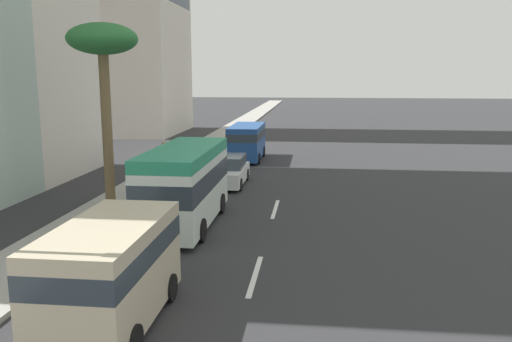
{
  "coord_description": "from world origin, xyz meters",
  "views": [
    {
      "loc": [
        -2.72,
        -1.66,
        5.81
      ],
      "look_at": [
        19.14,
        0.82,
        1.73
      ],
      "focal_mm": 36.63,
      "sensor_mm": 36.0,
      "label": 1
    }
  ],
  "objects": [
    {
      "name": "sidewalk_right",
      "position": [
        31.5,
        7.04,
        0.07
      ],
      "size": [
        162.0,
        2.81,
        0.15
      ],
      "primitive_type": "cube",
      "color": "#9E9B93",
      "rests_on": "ground_plane"
    },
    {
      "name": "ground_plane",
      "position": [
        31.5,
        0.0,
        0.0
      ],
      "size": [
        198.0,
        198.0,
        0.0
      ],
      "primitive_type": "plane",
      "color": "#2D2D30"
    },
    {
      "name": "lane_stripe_far",
      "position": [
        19.38,
        0.0,
        0.01
      ],
      "size": [
        3.2,
        0.16,
        0.01
      ],
      "primitive_type": "cube",
      "color": "silver",
      "rests_on": "ground_plane"
    },
    {
      "name": "pedestrian_near_lamp",
      "position": [
        27.36,
        7.32,
        1.09
      ],
      "size": [
        0.39,
        0.37,
        1.7
      ],
      "rotation": [
        0.0,
        0.0,
        3.77
      ],
      "color": "red",
      "rests_on": "sidewalk_right"
    },
    {
      "name": "minibus_third",
      "position": [
        16.53,
        3.29,
        1.68
      ],
      "size": [
        6.73,
        2.33,
        3.07
      ],
      "rotation": [
        0.0,
        0.0,
        3.14
      ],
      "color": "silver",
      "rests_on": "ground_plane"
    },
    {
      "name": "van_lead",
      "position": [
        32.55,
        2.98,
        1.37
      ],
      "size": [
        5.41,
        2.17,
        2.39
      ],
      "rotation": [
        0.0,
        0.0,
        3.14
      ],
      "color": "#1E478C",
      "rests_on": "ground_plane"
    },
    {
      "name": "lane_stripe_mid",
      "position": [
        11.66,
        0.0,
        0.01
      ],
      "size": [
        3.2,
        0.16,
        0.01
      ],
      "primitive_type": "cube",
      "color": "silver",
      "rests_on": "ground_plane"
    },
    {
      "name": "van_fourth",
      "position": [
        8.31,
        3.0,
        1.39
      ],
      "size": [
        4.68,
        2.22,
        2.44
      ],
      "rotation": [
        0.0,
        0.0,
        3.14
      ],
      "color": "beige",
      "rests_on": "ground_plane"
    },
    {
      "name": "car_second",
      "position": [
        24.24,
        2.92,
        0.74
      ],
      "size": [
        4.28,
        1.9,
        1.55
      ],
      "rotation": [
        0.0,
        0.0,
        3.14
      ],
      "color": "white",
      "rests_on": "ground_plane"
    },
    {
      "name": "palm_tree",
      "position": [
        19.02,
        7.33,
        6.91
      ],
      "size": [
        2.97,
        2.97,
        7.81
      ],
      "color": "brown",
      "rests_on": "sidewalk_right"
    }
  ]
}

